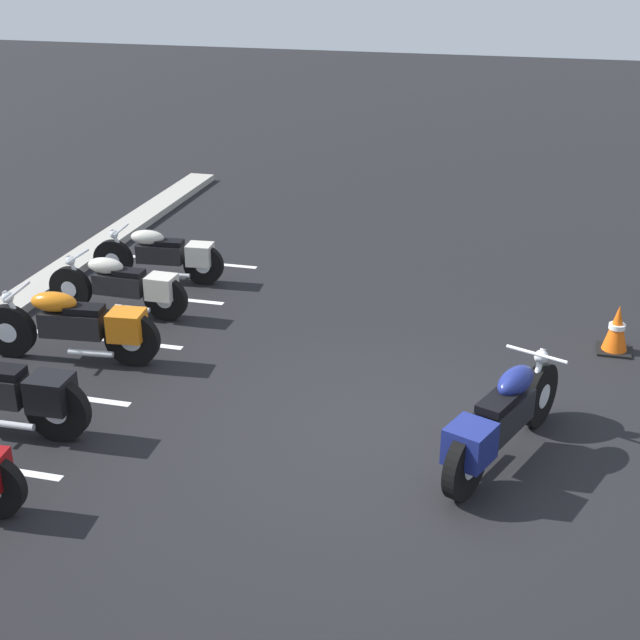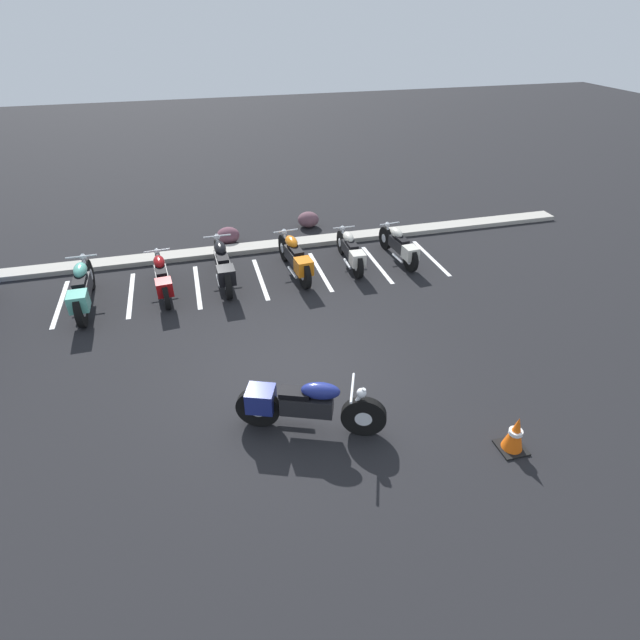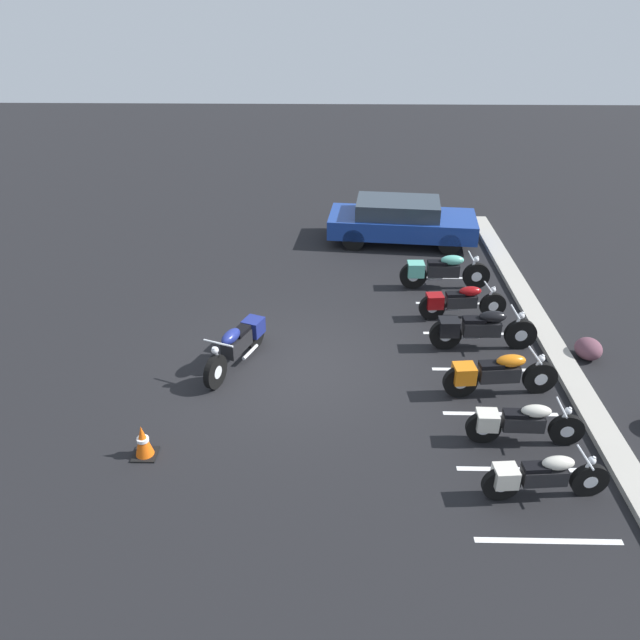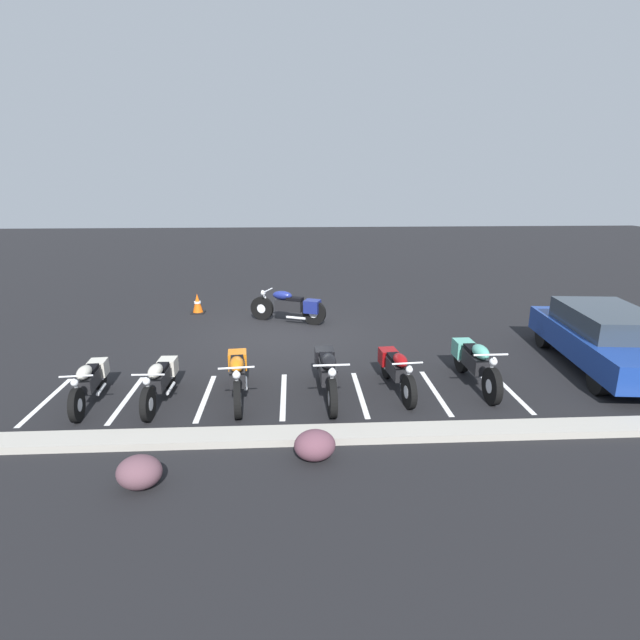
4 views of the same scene
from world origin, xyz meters
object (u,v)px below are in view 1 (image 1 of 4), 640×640
at_px(traffic_cone, 617,330).
at_px(motorcycle_navy_featured, 500,419).
at_px(parked_bike_4, 124,286).
at_px(parked_bike_5, 164,255).
at_px(parked_bike_3, 78,326).

bearing_deg(traffic_cone, motorcycle_navy_featured, 157.21).
xyz_separation_m(parked_bike_4, traffic_cone, (0.47, -6.29, -0.13)).
bearing_deg(traffic_cone, parked_bike_4, 94.23).
xyz_separation_m(parked_bike_5, traffic_cone, (-0.81, -6.27, -0.13)).
relative_size(parked_bike_3, parked_bike_4, 1.11).
relative_size(motorcycle_navy_featured, traffic_cone, 3.57).
xyz_separation_m(parked_bike_3, traffic_cone, (1.87, -6.19, -0.18)).
bearing_deg(parked_bike_4, parked_bike_3, 95.32).
bearing_deg(motorcycle_navy_featured, parked_bike_3, 100.47).
bearing_deg(parked_bike_5, parked_bike_4, 84.36).
bearing_deg(parked_bike_5, motorcycle_navy_featured, 139.23).
height_order(motorcycle_navy_featured, parked_bike_3, motorcycle_navy_featured).
height_order(parked_bike_3, parked_bike_4, parked_bike_3).
xyz_separation_m(motorcycle_navy_featured, parked_bike_4, (2.41, 5.08, -0.06)).
bearing_deg(parked_bike_4, parked_bike_5, -89.61).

